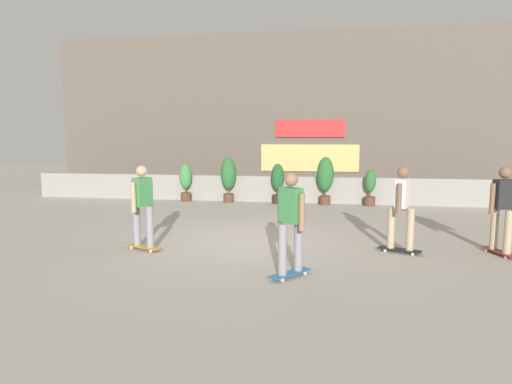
{
  "coord_description": "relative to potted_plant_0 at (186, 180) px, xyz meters",
  "views": [
    {
      "loc": [
        1.75,
        -8.94,
        2.24
      ],
      "look_at": [
        0.0,
        1.5,
        0.9
      ],
      "focal_mm": 30.32,
      "sensor_mm": 36.0,
      "label": 1
    }
  ],
  "objects": [
    {
      "name": "skateboard_near_camera",
      "position": [
        3.53,
        -0.82,
        -0.69
      ],
      "size": [
        0.24,
        0.81,
        0.08
      ],
      "color": "#266699",
      "rests_on": "ground"
    },
    {
      "name": "ground_plane",
      "position": [
        3.19,
        -5.55,
        -0.75
      ],
      "size": [
        48.0,
        48.0,
        0.0
      ],
      "primitive_type": "plane",
      "color": "#A8A093"
    },
    {
      "name": "potted_plant_2",
      "position": [
        3.26,
        0.0,
        0.02
      ],
      "size": [
        0.44,
        0.44,
        1.36
      ],
      "color": "#2D2823",
      "rests_on": "ground"
    },
    {
      "name": "skater_mid_plaza",
      "position": [
        8.22,
        -5.76,
        0.19
      ],
      "size": [
        0.53,
        0.82,
        1.7
      ],
      "color": "maroon",
      "rests_on": "ground"
    },
    {
      "name": "building_backdrop",
      "position": [
        3.19,
        4.45,
        2.49
      ],
      "size": [
        20.0,
        2.08,
        6.5
      ],
      "color": "#60564C",
      "rests_on": "ground"
    },
    {
      "name": "skater_far_right",
      "position": [
        4.37,
        -7.74,
        0.19
      ],
      "size": [
        0.66,
        0.75,
        1.7
      ],
      "color": "#266699",
      "rests_on": "ground"
    },
    {
      "name": "potted_plant_3",
      "position": [
        4.85,
        0.0,
        0.18
      ],
      "size": [
        0.56,
        0.56,
        1.6
      ],
      "color": "brown",
      "rests_on": "ground"
    },
    {
      "name": "skater_foreground",
      "position": [
        1.33,
        -6.53,
        0.19
      ],
      "size": [
        0.82,
        0.53,
        1.7
      ],
      "color": "#BF8C26",
      "rests_on": "ground"
    },
    {
      "name": "planter_wall",
      "position": [
        3.19,
        0.45,
        -0.3
      ],
      "size": [
        18.0,
        0.4,
        0.9
      ],
      "primitive_type": "cube",
      "color": "gray",
      "rests_on": "ground"
    },
    {
      "name": "skater_by_wall_right",
      "position": [
        6.35,
        -5.91,
        0.19
      ],
      "size": [
        0.82,
        0.53,
        1.7
      ],
      "color": "black",
      "rests_on": "ground"
    },
    {
      "name": "potted_plant_0",
      "position": [
        0.0,
        0.0,
        0.0
      ],
      "size": [
        0.43,
        0.43,
        1.34
      ],
      "color": "brown",
      "rests_on": "ground"
    },
    {
      "name": "potted_plant_1",
      "position": [
        1.55,
        0.0,
        0.16
      ],
      "size": [
        0.54,
        0.54,
        1.56
      ],
      "color": "brown",
      "rests_on": "ground"
    },
    {
      "name": "potted_plant_4",
      "position": [
        6.31,
        0.0,
        -0.12
      ],
      "size": [
        0.37,
        0.37,
        1.2
      ],
      "color": "brown",
      "rests_on": "ground"
    }
  ]
}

